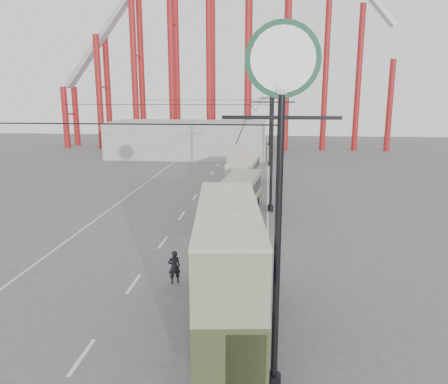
# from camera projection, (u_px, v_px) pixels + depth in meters

# --- Properties ---
(ground) EXTENTS (160.00, 160.00, 0.00)m
(ground) POSITION_uv_depth(u_px,v_px,m) (128.00, 328.00, 16.98)
(ground) COLOR #525355
(ground) RESTS_ON ground
(road_markings) EXTENTS (12.52, 120.00, 0.01)m
(road_markings) POSITION_uv_depth(u_px,v_px,m) (192.00, 203.00, 36.18)
(road_markings) COLOR silver
(road_markings) RESTS_ON ground
(lamp_post_near) EXTENTS (3.20, 0.44, 10.80)m
(lamp_post_near) POSITION_uv_depth(u_px,v_px,m) (281.00, 134.00, 11.79)
(lamp_post_near) COLOR black
(lamp_post_near) RESTS_ON ground
(lamp_post_mid) EXTENTS (3.20, 0.44, 9.32)m
(lamp_post_mid) POSITION_uv_depth(u_px,v_px,m) (272.00, 151.00, 32.87)
(lamp_post_mid) COLOR black
(lamp_post_mid) RESTS_ON ground
(lamp_post_far) EXTENTS (3.20, 0.44, 9.32)m
(lamp_post_far) POSITION_uv_depth(u_px,v_px,m) (270.00, 128.00, 54.22)
(lamp_post_far) COLOR black
(lamp_post_far) RESTS_ON ground
(lamp_post_distant) EXTENTS (3.20, 0.44, 9.32)m
(lamp_post_distant) POSITION_uv_depth(u_px,v_px,m) (270.00, 118.00, 75.57)
(lamp_post_distant) COLOR black
(lamp_post_distant) RESTS_ON ground
(roller_coaster) EXTENTS (52.95, 5.00, 55.48)m
(roller_coaster) POSITION_uv_depth(u_px,v_px,m) (220.00, 0.00, 67.36)
(roller_coaster) COLOR maroon
(roller_coaster) RESTS_ON ground
(fairground_shed) EXTENTS (22.00, 10.00, 5.00)m
(fairground_shed) POSITION_uv_depth(u_px,v_px,m) (189.00, 139.00, 62.62)
(fairground_shed) COLOR #9E9E99
(fairground_shed) RESTS_ON ground
(double_decker_bus) EXTENTS (3.20, 9.20, 4.84)m
(double_decker_bus) POSITION_uv_depth(u_px,v_px,m) (228.00, 261.00, 16.57)
(double_decker_bus) COLOR #3F4726
(double_decker_bus) RESTS_ON ground
(single_decker_green) EXTENTS (3.36, 10.04, 2.78)m
(single_decker_green) POSITION_uv_depth(u_px,v_px,m) (238.00, 196.00, 31.96)
(single_decker_green) COLOR gray
(single_decker_green) RESTS_ON ground
(single_decker_cream) EXTENTS (2.94, 9.14, 2.80)m
(single_decker_cream) POSITION_uv_depth(u_px,v_px,m) (244.00, 171.00, 42.50)
(single_decker_cream) COLOR beige
(single_decker_cream) RESTS_ON ground
(pedestrian) EXTENTS (0.71, 0.61, 1.65)m
(pedestrian) POSITION_uv_depth(u_px,v_px,m) (174.00, 267.00, 20.87)
(pedestrian) COLOR black
(pedestrian) RESTS_ON ground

